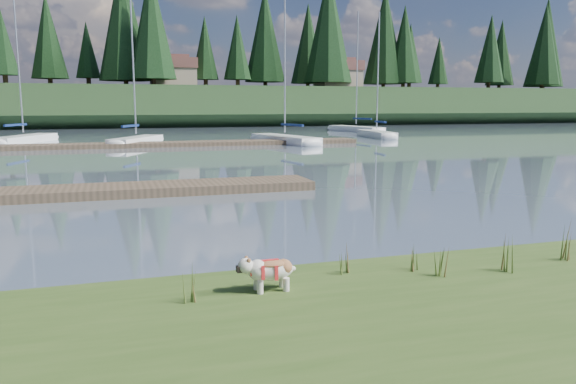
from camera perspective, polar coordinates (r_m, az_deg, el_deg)
name	(u,v)px	position (r m, az deg, el deg)	size (l,w,h in m)	color
ground	(151,147)	(40.10, -13.72, 4.49)	(200.00, 200.00, 0.00)	slate
ridge	(129,107)	(82.95, -15.83, 8.32)	(200.00, 20.00, 5.00)	#1C3118
bulldog	(270,269)	(7.92, -1.88, -7.83)	(0.82, 0.36, 0.50)	silver
dock_near	(69,193)	(19.16, -21.40, -0.06)	(16.00, 2.00, 0.30)	#4C3D2C
dock_far	(180,144)	(40.27, -10.88, 4.82)	(26.00, 2.20, 0.30)	#4C3D2C
sailboat_bg_1	(29,138)	(47.91, -24.83, 5.00)	(4.59, 8.55, 12.63)	white
sailboat_bg_2	(140,140)	(42.90, -14.80, 5.17)	(4.63, 7.24, 11.15)	white
sailboat_bg_3	(280,138)	(43.32, -0.84, 5.49)	(3.64, 8.90, 12.76)	white
sailboat_bg_4	(374,133)	(50.96, 8.73, 5.91)	(2.24, 7.43, 10.85)	white
sailboat_bg_5	(352,128)	(61.37, 6.49, 6.45)	(3.55, 9.03, 12.56)	white
weed_0	(344,259)	(8.76, 5.71, -6.75)	(0.17, 0.14, 0.55)	#475B23
weed_1	(412,259)	(9.09, 12.47, -6.64)	(0.17, 0.14, 0.45)	#475B23
weed_2	(508,252)	(9.42, 21.45, -5.67)	(0.17, 0.14, 0.76)	#475B23
weed_3	(188,284)	(7.62, -10.14, -9.18)	(0.17, 0.14, 0.58)	#475B23
weed_4	(441,262)	(8.89, 15.27, -6.90)	(0.17, 0.14, 0.52)	#475B23
weed_5	(566,243)	(10.50, 26.39, -4.65)	(0.17, 0.14, 0.71)	#475B23
mud_lip	(288,284)	(9.17, 0.04, -9.32)	(60.00, 0.50, 0.14)	#33281C
conifer_3	(47,36)	(82.71, -23.25, 14.35)	(4.84, 4.84, 12.25)	#382619
conifer_4	(152,23)	(76.79, -13.68, 16.31)	(6.16, 6.16, 15.10)	#382619
conifer_5	(237,47)	(82.21, -5.18, 14.43)	(3.96, 3.96, 10.35)	#382619
conifer_6	(328,26)	(84.44, 4.12, 16.45)	(7.04, 7.04, 17.00)	#382619
conifer_7	(404,44)	(92.86, 11.73, 14.49)	(5.28, 5.28, 13.20)	#382619
conifer_8	(490,49)	(96.48, 19.86, 13.53)	(4.62, 4.62, 11.77)	#382619
conifer_9	(544,44)	(107.10, 24.61, 13.48)	(5.94, 5.94, 14.62)	#382619
house_1	(173,72)	(81.48, -11.62, 11.85)	(6.30, 5.30, 4.65)	gray
house_2	(338,74)	(85.50, 5.09, 11.85)	(6.30, 5.30, 4.65)	gray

